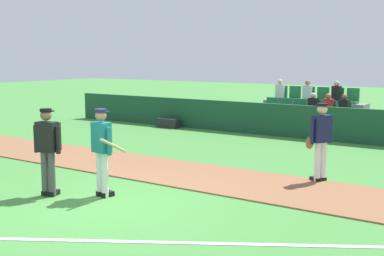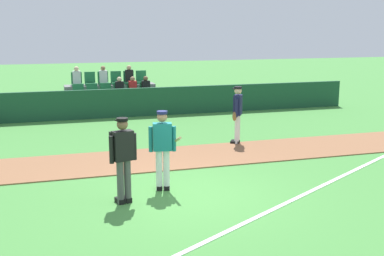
# 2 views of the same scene
# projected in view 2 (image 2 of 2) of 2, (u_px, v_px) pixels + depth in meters

# --- Properties ---
(ground_plane) EXTENTS (80.00, 80.00, 0.00)m
(ground_plane) POSITION_uv_depth(u_px,v_px,m) (181.00, 194.00, 10.42)
(ground_plane) COLOR #42843A
(infield_dirt_path) EXTENTS (28.00, 2.32, 0.03)m
(infield_dirt_path) POSITION_uv_depth(u_px,v_px,m) (152.00, 159.00, 13.12)
(infield_dirt_path) COLOR brown
(infield_dirt_path) RESTS_ON ground
(foul_line_chalk) EXTENTS (10.40, 6.15, 0.01)m
(foul_line_chalk) POSITION_uv_depth(u_px,v_px,m) (317.00, 188.00, 10.80)
(foul_line_chalk) COLOR white
(foul_line_chalk) RESTS_ON ground
(dugout_fence) EXTENTS (20.00, 0.16, 1.13)m
(dugout_fence) POSITION_uv_depth(u_px,v_px,m) (117.00, 103.00, 19.18)
(dugout_fence) COLOR #19472D
(dugout_fence) RESTS_ON ground
(stadium_bleachers) EXTENTS (3.90, 2.10, 1.90)m
(stadium_bleachers) POSITION_uv_depth(u_px,v_px,m) (112.00, 99.00, 20.55)
(stadium_bleachers) COLOR slate
(stadium_bleachers) RESTS_ON ground
(batter_teal_jersey) EXTENTS (0.63, 0.80, 1.76)m
(batter_teal_jersey) POSITION_uv_depth(u_px,v_px,m) (163.00, 147.00, 10.51)
(batter_teal_jersey) COLOR white
(batter_teal_jersey) RESTS_ON ground
(umpire_home_plate) EXTENTS (0.57, 0.39, 1.76)m
(umpire_home_plate) POSITION_uv_depth(u_px,v_px,m) (123.00, 155.00, 9.73)
(umpire_home_plate) COLOR #4C4C4C
(umpire_home_plate) RESTS_ON ground
(runner_navy_jersey) EXTENTS (0.48, 0.58, 1.76)m
(runner_navy_jersey) POSITION_uv_depth(u_px,v_px,m) (237.00, 113.00, 14.73)
(runner_navy_jersey) COLOR white
(runner_navy_jersey) RESTS_ON ground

